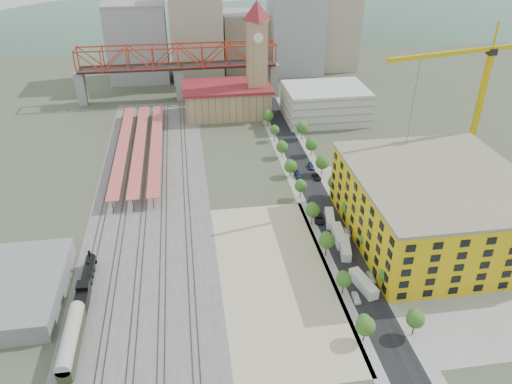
{
  "coord_description": "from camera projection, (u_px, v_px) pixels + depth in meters",
  "views": [
    {
      "loc": [
        -23.37,
        -126.98,
        80.37
      ],
      "look_at": [
        -5.27,
        -6.08,
        10.0
      ],
      "focal_mm": 35.0,
      "sensor_mm": 36.0,
      "label": 1
    }
  ],
  "objects": [
    {
      "name": "car_5",
      "position": [
        347.0,
        233.0,
        139.91
      ],
      "size": [
        1.86,
        4.34,
        1.39
      ],
      "primitive_type": "imported",
      "rotation": [
        0.0,
        0.0,
        -0.09
      ],
      "color": "#A9A8AD",
      "rests_on": "ground"
    },
    {
      "name": "coach",
      "position": [
        71.0,
        340.0,
        102.13
      ],
      "size": [
        3.12,
        18.12,
        5.69
      ],
      "color": "#25371E",
      "rests_on": "ground"
    },
    {
      "name": "car_1",
      "position": [
        328.0,
        237.0,
        137.88
      ],
      "size": [
        1.86,
        4.59,
        1.48
      ],
      "primitive_type": "imported",
      "rotation": [
        0.0,
        0.0,
        -0.07
      ],
      "color": "gray",
      "rests_on": "ground"
    },
    {
      "name": "site_trailer_d",
      "position": [
        330.0,
        218.0,
        145.34
      ],
      "size": [
        4.02,
        9.18,
        2.43
      ],
      "primitive_type": "cube",
      "rotation": [
        0.0,
        0.0,
        -0.2
      ],
      "color": "silver",
      "rests_on": "ground"
    },
    {
      "name": "station_hall",
      "position": [
        227.0,
        99.0,
        218.24
      ],
      "size": [
        38.0,
        24.0,
        13.1
      ],
      "color": "tan",
      "rests_on": "ground"
    },
    {
      "name": "tower_crane",
      "position": [
        474.0,
        91.0,
        149.34
      ],
      "size": [
        47.93,
        12.6,
        52.08
      ],
      "color": "gold",
      "rests_on": "ground"
    },
    {
      "name": "locomotive",
      "position": [
        86.0,
        282.0,
        119.54
      ],
      "size": [
        2.82,
        21.74,
        5.44
      ],
      "color": "black",
      "rests_on": "ground"
    },
    {
      "name": "construction_building",
      "position": [
        435.0,
        206.0,
        135.48
      ],
      "size": [
        44.6,
        50.6,
        18.8
      ],
      "color": "yellow",
      "rests_on": "ground"
    },
    {
      "name": "site_trailer_a",
      "position": [
        363.0,
        284.0,
        120.06
      ],
      "size": [
        4.65,
        10.11,
        2.68
      ],
      "primitive_type": "cube",
      "rotation": [
        0.0,
        0.0,
        0.22
      ],
      "color": "silver",
      "rests_on": "ground"
    },
    {
      "name": "car_4",
      "position": [
        371.0,
        277.0,
        122.98
      ],
      "size": [
        1.89,
        4.29,
        1.44
      ],
      "primitive_type": "imported",
      "rotation": [
        0.0,
        0.0,
        -0.05
      ],
      "color": "white",
      "rests_on": "ground"
    },
    {
      "name": "street_asphalt",
      "position": [
        309.0,
        182.0,
        166.82
      ],
      "size": [
        12.0,
        170.0,
        0.06
      ],
      "primitive_type": "cube",
      "color": "black",
      "rests_on": "ground"
    },
    {
      "name": "ground",
      "position": [
        270.0,
        209.0,
        151.93
      ],
      "size": [
        400.0,
        400.0,
        0.0
      ],
      "primitive_type": "plane",
      "color": "#474C38",
      "rests_on": "ground"
    },
    {
      "name": "car_2",
      "position": [
        319.0,
        219.0,
        145.94
      ],
      "size": [
        3.34,
        5.96,
        1.57
      ],
      "primitive_type": "imported",
      "rotation": [
        0.0,
        0.0,
        -0.13
      ],
      "color": "black",
      "rests_on": "ground"
    },
    {
      "name": "site_trailer_c",
      "position": [
        339.0,
        236.0,
        137.38
      ],
      "size": [
        3.44,
        10.22,
        2.75
      ],
      "primitive_type": "cube",
      "rotation": [
        0.0,
        0.0,
        -0.08
      ],
      "color": "silver",
      "rests_on": "ground"
    },
    {
      "name": "construction_pad",
      "position": [
        439.0,
        234.0,
        140.54
      ],
      "size": [
        50.0,
        90.0,
        0.06
      ],
      "primitive_type": "cube",
      "color": "gray",
      "rests_on": "ground"
    },
    {
      "name": "distant_hills",
      "position": [
        269.0,
        124.0,
        420.27
      ],
      "size": [
        647.0,
        264.0,
        227.0
      ],
      "color": "#4C6B59",
      "rests_on": "ground"
    },
    {
      "name": "sidewalk_east",
      "position": [
        325.0,
        181.0,
        167.53
      ],
      "size": [
        3.0,
        170.0,
        0.04
      ],
      "primitive_type": "cube",
      "color": "gray",
      "rests_on": "ground"
    },
    {
      "name": "parking_garage",
      "position": [
        325.0,
        103.0,
        213.05
      ],
      "size": [
        34.0,
        26.0,
        14.0
      ],
      "primitive_type": "cube",
      "color": "silver",
      "rests_on": "ground"
    },
    {
      "name": "clock_tower",
      "position": [
        257.0,
        49.0,
        207.2
      ],
      "size": [
        12.0,
        12.0,
        52.0
      ],
      "color": "tan",
      "rests_on": "ground"
    },
    {
      "name": "street_trees",
      "position": [
        317.0,
        197.0,
        158.27
      ],
      "size": [
        15.4,
        124.4,
        8.0
      ],
      "color": "#2B5E1C",
      "rests_on": "ground"
    },
    {
      "name": "car_3",
      "position": [
        298.0,
        175.0,
        169.52
      ],
      "size": [
        2.09,
        5.01,
        1.45
      ],
      "primitive_type": "imported",
      "rotation": [
        0.0,
        0.0,
        0.01
      ],
      "color": "navy",
      "rests_on": "ground"
    },
    {
      "name": "platform_canopies",
      "position": [
        139.0,
        145.0,
        183.24
      ],
      "size": [
        16.0,
        80.0,
        4.12
      ],
      "color": "#CD4F4E",
      "rests_on": "ground"
    },
    {
      "name": "car_7",
      "position": [
        311.0,
        166.0,
        175.55
      ],
      "size": [
        2.06,
        4.59,
        1.3
      ],
      "primitive_type": "imported",
      "rotation": [
        0.0,
        0.0,
        -0.05
      ],
      "color": "navy",
      "rests_on": "ground"
    },
    {
      "name": "warehouse",
      "position": [
        15.0,
        289.0,
        116.5
      ],
      "size": [
        22.0,
        32.0,
        5.0
      ],
      "primitive_type": "cube",
      "color": "gray",
      "rests_on": "ground"
    },
    {
      "name": "ballast_strip",
      "position": [
        152.0,
        190.0,
        162.29
      ],
      "size": [
        36.0,
        165.0,
        0.06
      ],
      "primitive_type": "cube",
      "color": "#605E59",
      "rests_on": "ground"
    },
    {
      "name": "truss_bridge",
      "position": [
        178.0,
        60.0,
        229.31
      ],
      "size": [
        94.0,
        9.6,
        25.6
      ],
      "color": "gray",
      "rests_on": "ground"
    },
    {
      "name": "car_6",
      "position": [
        317.0,
        177.0,
        168.75
      ],
      "size": [
        2.63,
        4.93,
        1.32
      ],
      "primitive_type": "imported",
      "rotation": [
        0.0,
        0.0,
        0.09
      ],
      "color": "black",
      "rests_on": "ground"
    },
    {
      "name": "sidewalk_west",
      "position": [
        293.0,
        183.0,
        166.12
      ],
      "size": [
        3.0,
        170.0,
        0.04
      ],
      "primitive_type": "cube",
      "color": "gray",
      "rests_on": "ground"
    },
    {
      "name": "car_0",
      "position": [
        356.0,
        298.0,
        116.58
      ],
      "size": [
        1.88,
        4.13,
        1.37
      ],
      "primitive_type": "imported",
      "rotation": [
        0.0,
        0.0,
        -0.06
      ],
      "color": "white",
      "rests_on": "ground"
    },
    {
      "name": "rail_tracks",
      "position": [
        146.0,
        190.0,
        162.0
      ],
      "size": [
        26.56,
        160.0,
        0.18
      ],
      "color": "#382B23",
      "rests_on": "ground"
    },
    {
      "name": "site_trailer_b",
      "position": [
        345.0,
        248.0,
        132.62
      ],
      "size": [
        4.41,
        9.76,
        2.58
      ],
      "primitive_type": "cube",
      "rotation": [
        0.0,
        0.0,
        -0.21
      ],
      "color": "silver",
      "rests_on": "ground"
    },
    {
      "name": "skyline",
      "position": [
        238.0,
        31.0,
        263.49
      ],
      "size": [
        133.0,
        46.0,
        60.0
      ],
      "color": "#9EA0A3",
      "rests_on": "ground"
    },
    {
      "name": "dirt_lot",
      "position": [
        276.0,
        276.0,
        124.4
      ],
      "size": [
        28.0,
        67.0,
        0.06
      ],
      "primitive_type": "cube",
      "color": "tan",
      "rests_on": "ground"
    }
  ]
}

